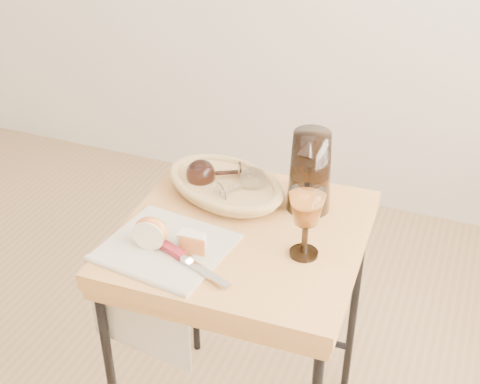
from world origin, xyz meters
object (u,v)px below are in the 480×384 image
at_px(goblet_lying_b, 238,185).
at_px(wine_goblet, 306,224).
at_px(side_table, 243,339).
at_px(tea_towel, 167,247).
at_px(pitcher, 310,171).
at_px(bread_basket, 225,187).
at_px(apple_half, 151,231).
at_px(goblet_lying_a, 218,173).
at_px(table_knife, 189,260).

height_order(goblet_lying_b, wine_goblet, wine_goblet).
relative_size(side_table, tea_towel, 2.67).
xyz_separation_m(tea_towel, pitcher, (0.26, 0.29, 0.10)).
height_order(bread_basket, pitcher, pitcher).
distance_m(goblet_lying_b, apple_half, 0.28).
height_order(goblet_lying_b, apple_half, goblet_lying_b).
distance_m(side_table, apple_half, 0.47).
xyz_separation_m(goblet_lying_b, pitcher, (0.18, 0.04, 0.06)).
xyz_separation_m(goblet_lying_a, goblet_lying_b, (0.07, -0.03, -0.00)).
distance_m(bread_basket, wine_goblet, 0.33).
relative_size(side_table, table_knife, 3.30).
bearing_deg(apple_half, pitcher, 37.44).
distance_m(goblet_lying_a, goblet_lying_b, 0.08).
distance_m(goblet_lying_a, pitcher, 0.26).
bearing_deg(side_table, apple_half, -140.21).
xyz_separation_m(bread_basket, table_knife, (0.05, -0.31, -0.01)).
xyz_separation_m(side_table, bread_basket, (-0.11, 0.13, 0.39)).
bearing_deg(wine_goblet, tea_towel, -162.69).
bearing_deg(tea_towel, table_knife, -21.29).
height_order(side_table, pitcher, pitcher).
bearing_deg(side_table, tea_towel, -135.51).
bearing_deg(goblet_lying_b, tea_towel, -165.55).
bearing_deg(side_table, wine_goblet, -13.65).
xyz_separation_m(side_table, wine_goblet, (0.17, -0.04, 0.46)).
relative_size(tea_towel, wine_goblet, 1.61).
bearing_deg(apple_half, tea_towel, 3.92).
relative_size(goblet_lying_b, pitcher, 0.46).
bearing_deg(tea_towel, wine_goblet, 23.62).
xyz_separation_m(tea_towel, goblet_lying_a, (0.01, 0.28, 0.05)).
bearing_deg(wine_goblet, pitcher, 104.31).
bearing_deg(apple_half, side_table, 31.46).
height_order(side_table, goblet_lying_b, goblet_lying_b).
bearing_deg(table_knife, apple_half, -175.46).
distance_m(tea_towel, goblet_lying_b, 0.27).
relative_size(goblet_lying_b, table_knife, 0.52).
distance_m(pitcher, wine_goblet, 0.20).
relative_size(bread_basket, goblet_lying_a, 2.41).
height_order(side_table, tea_towel, tea_towel).
bearing_deg(goblet_lying_a, side_table, 103.24).
bearing_deg(goblet_lying_b, apple_half, -171.62).
bearing_deg(table_knife, bread_basket, 119.61).
relative_size(side_table, goblet_lying_a, 5.72).
distance_m(side_table, pitcher, 0.52).
height_order(tea_towel, table_knife, table_knife).
distance_m(wine_goblet, apple_half, 0.36).
height_order(bread_basket, wine_goblet, wine_goblet).
distance_m(side_table, tea_towel, 0.42).
bearing_deg(pitcher, goblet_lying_a, -173.30).
height_order(wine_goblet, table_knife, wine_goblet).
bearing_deg(pitcher, bread_basket, -169.58).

